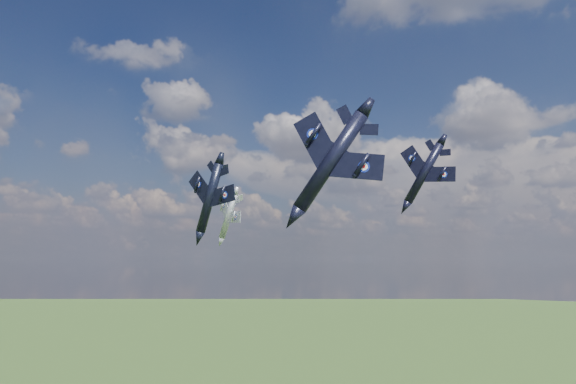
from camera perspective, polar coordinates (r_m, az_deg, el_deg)
The scene contains 4 objects.
jet_lead_navy at distance 93.60m, azimuth -7.96°, elevation -0.58°, with size 11.62×16.20×3.35m, color black, non-canonical shape.
jet_right_navy at distance 56.82m, azimuth 4.35°, elevation 3.10°, with size 11.26×15.70×3.25m, color black, non-canonical shape.
jet_high_navy at distance 89.48m, azimuth 13.65°, elevation 1.88°, with size 10.06×14.02×2.90m, color black, non-canonical shape.
jet_left_silver at distance 117.71m, azimuth -6.08°, elevation -2.47°, with size 9.98×13.92×2.88m, color gray, non-canonical shape.
Camera 1 is at (53.09, -62.43, 70.86)m, focal length 35.00 mm.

